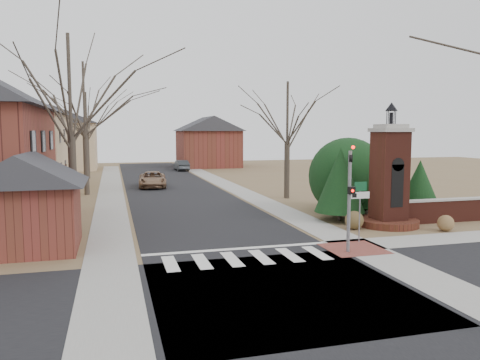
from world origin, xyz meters
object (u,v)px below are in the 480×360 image
object	(u,v)px
pickup_truck	(152,179)
traffic_signal_pole	(350,190)
sign_post	(360,200)
brick_gate_monument	(389,185)
distant_car	(181,165)

from	to	relation	value
pickup_truck	traffic_signal_pole	bearing A→B (deg)	-72.27
sign_post	brick_gate_monument	world-z (taller)	brick_gate_monument
sign_post	brick_gate_monument	size ratio (longest dim) A/B	0.42
traffic_signal_pole	sign_post	size ratio (longest dim) A/B	1.64
brick_gate_monument	pickup_truck	distance (m)	23.17
traffic_signal_pole	pickup_truck	size ratio (longest dim) A/B	0.89
pickup_truck	distant_car	bearing A→B (deg)	77.96
sign_post	pickup_truck	distance (m)	24.66
pickup_truck	distant_car	size ratio (longest dim) A/B	1.24
sign_post	distant_car	size ratio (longest dim) A/B	0.68
pickup_truck	sign_post	bearing A→B (deg)	-68.58
sign_post	pickup_truck	size ratio (longest dim) A/B	0.55
distant_car	sign_post	bearing A→B (deg)	89.73
sign_post	distant_car	distance (m)	40.54
traffic_signal_pole	distant_car	world-z (taller)	traffic_signal_pole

